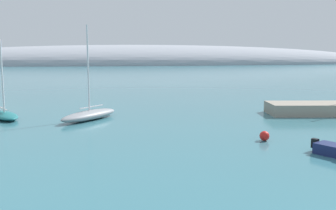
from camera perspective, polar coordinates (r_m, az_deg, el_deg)
distant_ridge at (r=248.75m, az=-2.92°, el=6.28°), size 351.69×72.21×25.40m
sailboat_teal_near_shore at (r=43.18m, az=-23.82°, el=-1.35°), size 4.72×6.45×8.36m
sailboat_grey_mid_mooring at (r=39.73m, az=-11.97°, el=-1.42°), size 6.72×7.13×9.81m
mooring_buoy_red at (r=30.60m, az=14.59°, el=-4.61°), size 0.78×0.78×0.78m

